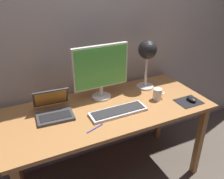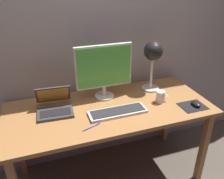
# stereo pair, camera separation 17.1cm
# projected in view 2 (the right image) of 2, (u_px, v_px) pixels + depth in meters

# --- Properties ---
(ground_plane) EXTENTS (4.80, 4.80, 0.00)m
(ground_plane) POSITION_uv_depth(u_px,v_px,m) (110.00, 175.00, 2.17)
(ground_plane) COLOR brown
(ground_plane) RESTS_ON ground
(back_wall) EXTENTS (4.80, 0.06, 2.60)m
(back_wall) POSITION_uv_depth(u_px,v_px,m) (94.00, 25.00, 1.91)
(back_wall) COLOR #A8A099
(back_wall) RESTS_ON ground
(desk) EXTENTS (1.60, 0.70, 0.74)m
(desk) POSITION_uv_depth(u_px,v_px,m) (110.00, 116.00, 1.87)
(desk) COLOR #A8703D
(desk) RESTS_ON ground
(monitor) EXTENTS (0.46, 0.16, 0.45)m
(monitor) POSITION_uv_depth(u_px,v_px,m) (104.00, 69.00, 1.87)
(monitor) COLOR silver
(monitor) RESTS_ON desk
(keyboard_main) EXTENTS (0.44, 0.14, 0.03)m
(keyboard_main) POSITION_uv_depth(u_px,v_px,m) (118.00, 112.00, 1.75)
(keyboard_main) COLOR silver
(keyboard_main) RESTS_ON desk
(laptop) EXTENTS (0.28, 0.29, 0.18)m
(laptop) POSITION_uv_depth(u_px,v_px,m) (54.00, 104.00, 1.78)
(laptop) COLOR #38383A
(laptop) RESTS_ON desk
(desk_lamp) EXTENTS (0.16, 0.16, 0.44)m
(desk_lamp) POSITION_uv_depth(u_px,v_px,m) (153.00, 55.00, 1.97)
(desk_lamp) COLOR beige
(desk_lamp) RESTS_ON desk
(mousepad) EXTENTS (0.20, 0.16, 0.00)m
(mousepad) POSITION_uv_depth(u_px,v_px,m) (193.00, 106.00, 1.84)
(mousepad) COLOR black
(mousepad) RESTS_ON desk
(mouse) EXTENTS (0.06, 0.10, 0.03)m
(mouse) POSITION_uv_depth(u_px,v_px,m) (196.00, 104.00, 1.84)
(mouse) COLOR black
(mouse) RESTS_ON mousepad
(coffee_mug) EXTENTS (0.11, 0.07, 0.10)m
(coffee_mug) POSITION_uv_depth(u_px,v_px,m) (161.00, 97.00, 1.89)
(coffee_mug) COLOR white
(coffee_mug) RESTS_ON desk
(pen) EXTENTS (0.13, 0.05, 0.01)m
(pen) POSITION_uv_depth(u_px,v_px,m) (92.00, 127.00, 1.60)
(pen) COLOR #2633A5
(pen) RESTS_ON desk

